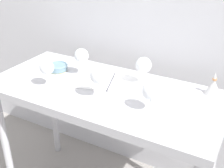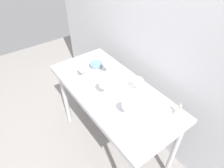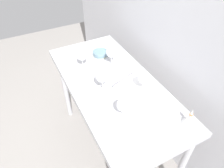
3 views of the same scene
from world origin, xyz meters
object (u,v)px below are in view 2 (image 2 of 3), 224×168
(wine_glass_near_center, at_px, (104,84))
(decanter_funnel, at_px, (179,111))
(tasting_sheet_upper, at_px, (151,106))
(wine_glass_near_right, at_px, (127,106))
(wine_glass_near_left, at_px, (82,69))
(open_notebook, at_px, (119,84))
(wine_glass_far_left, at_px, (107,64))
(tasting_bowl, at_px, (96,64))
(wine_glass_far_right, at_px, (139,82))

(wine_glass_near_center, bearing_deg, decanter_funnel, 33.12)
(tasting_sheet_upper, bearing_deg, wine_glass_near_right, -104.04)
(wine_glass_near_left, relative_size, open_notebook, 0.38)
(wine_glass_near_left, height_order, wine_glass_far_left, wine_glass_far_left)
(wine_glass_near_left, bearing_deg, decanter_funnel, 23.39)
(tasting_bowl, xyz_separation_m, decanter_funnel, (0.97, 0.17, 0.02))
(wine_glass_near_center, relative_size, open_notebook, 0.43)
(wine_glass_near_center, relative_size, wine_glass_far_left, 1.05)
(tasting_sheet_upper, distance_m, decanter_funnel, 0.23)
(open_notebook, xyz_separation_m, tasting_bowl, (-0.40, -0.02, 0.02))
(wine_glass_near_right, bearing_deg, open_notebook, 150.67)
(tasting_sheet_upper, bearing_deg, tasting_bowl, -179.28)
(tasting_sheet_upper, height_order, decanter_funnel, decanter_funnel)
(decanter_funnel, bearing_deg, wine_glass_near_right, -125.47)
(wine_glass_near_right, distance_m, tasting_sheet_upper, 0.26)
(decanter_funnel, bearing_deg, wine_glass_near_left, -156.61)
(wine_glass_far_left, relative_size, open_notebook, 0.41)
(tasting_bowl, bearing_deg, wine_glass_far_left, 6.25)
(decanter_funnel, bearing_deg, wine_glass_near_center, -146.88)
(tasting_bowl, bearing_deg, wine_glass_near_center, -22.96)
(tasting_bowl, bearing_deg, wine_glass_far_right, 7.92)
(open_notebook, distance_m, decanter_funnel, 0.60)
(wine_glass_near_right, distance_m, tasting_bowl, 0.76)
(wine_glass_far_left, bearing_deg, wine_glass_near_center, -39.29)
(wine_glass_far_left, bearing_deg, decanter_funnel, 10.46)
(wine_glass_near_center, distance_m, wine_glass_near_right, 0.30)
(wine_glass_near_right, relative_size, decanter_funnel, 1.17)
(open_notebook, distance_m, tasting_bowl, 0.40)
(tasting_bowl, distance_m, decanter_funnel, 0.99)
(decanter_funnel, bearing_deg, wine_glass_far_left, -169.54)
(wine_glass_near_left, bearing_deg, wine_glass_far_right, 31.35)
(wine_glass_near_center, xyz_separation_m, wine_glass_near_left, (-0.33, -0.03, -0.02))
(wine_glass_near_right, relative_size, tasting_bowl, 1.16)
(decanter_funnel, bearing_deg, open_notebook, -165.38)
(tasting_bowl, height_order, decanter_funnel, decanter_funnel)
(wine_glass_far_left, bearing_deg, wine_glass_near_right, -19.47)
(wine_glass_near_left, distance_m, decanter_funnel, 0.95)
(wine_glass_near_left, bearing_deg, wine_glass_near_right, 3.49)
(open_notebook, height_order, tasting_bowl, tasting_bowl)
(tasting_sheet_upper, distance_m, tasting_bowl, 0.78)
(wine_glass_far_left, height_order, open_notebook, wine_glass_far_left)
(tasting_sheet_upper, bearing_deg, wine_glass_near_left, -161.75)
(tasting_sheet_upper, relative_size, tasting_bowl, 1.97)
(wine_glass_far_right, bearing_deg, wine_glass_far_left, -171.30)
(wine_glass_near_right, xyz_separation_m, wine_glass_far_left, (-0.55, 0.19, 0.02))
(wine_glass_near_center, xyz_separation_m, wine_glass_far_right, (0.14, 0.27, -0.01))
(wine_glass_far_right, height_order, wine_glass_near_left, wine_glass_far_right)
(wine_glass_far_left, bearing_deg, wine_glass_far_right, 8.70)
(wine_glass_near_right, distance_m, decanter_funnel, 0.42)
(wine_glass_far_right, xyz_separation_m, wine_glass_far_left, (-0.40, -0.06, 0.01))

